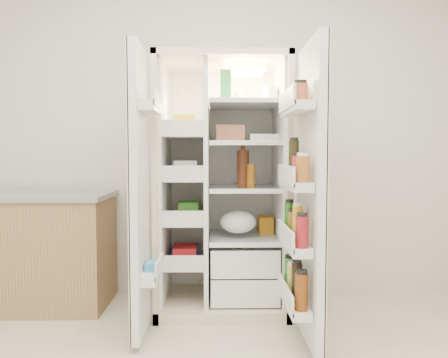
{
  "coord_description": "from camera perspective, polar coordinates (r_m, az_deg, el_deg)",
  "views": [
    {
      "loc": [
        -0.0,
        -1.47,
        1.12
      ],
      "look_at": [
        0.05,
        1.25,
        0.97
      ],
      "focal_mm": 34.0,
      "sensor_mm": 36.0,
      "label": 1
    }
  ],
  "objects": [
    {
      "name": "wall_back",
      "position": [
        3.48,
        -1.07,
        7.06
      ],
      "size": [
        4.0,
        0.02,
        2.7
      ],
      "primitive_type": "cube",
      "color": "silver",
      "rests_on": "floor"
    },
    {
      "name": "freezer_door",
      "position": [
        2.57,
        -11.26,
        -1.91
      ],
      "size": [
        0.15,
        0.4,
        1.72
      ],
      "color": "silver",
      "rests_on": "floor"
    },
    {
      "name": "fridge_door",
      "position": [
        2.5,
        11.08,
        -2.46
      ],
      "size": [
        0.17,
        0.58,
        1.72
      ],
      "color": "silver",
      "rests_on": "floor"
    },
    {
      "name": "refrigerator",
      "position": [
        3.15,
        0.05,
        -3.59
      ],
      "size": [
        0.92,
        0.7,
        1.8
      ],
      "color": "beige",
      "rests_on": "floor"
    },
    {
      "name": "kitchen_counter",
      "position": [
        3.47,
        -24.46,
        -8.64
      ],
      "size": [
        1.16,
        0.62,
        0.84
      ],
      "color": "#9C754E",
      "rests_on": "floor"
    }
  ]
}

